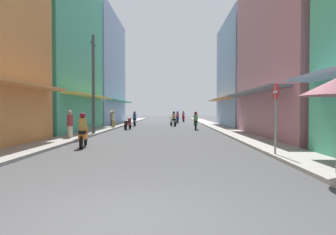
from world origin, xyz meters
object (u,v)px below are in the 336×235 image
(motorbike_red, at_px, (183,117))
(motorbike_green, at_px, (196,122))
(pedestrian_far, at_px, (70,125))
(pedestrian_crossing, at_px, (112,117))
(pedestrian_midway, at_px, (113,120))
(motorbike_silver, at_px, (135,119))
(utility_pole, at_px, (93,84))
(motorbike_orange, at_px, (83,132))
(motorbike_maroon, at_px, (128,124))
(motorbike_blue, at_px, (177,118))
(motorbike_white, at_px, (173,120))
(street_sign_no_entry, at_px, (276,109))

(motorbike_red, xyz_separation_m, motorbike_green, (0.42, -16.60, 0.00))
(pedestrian_far, relative_size, pedestrian_crossing, 0.98)
(motorbike_green, distance_m, pedestrian_midway, 7.81)
(pedestrian_far, xyz_separation_m, pedestrian_midway, (0.37, 10.44, -0.03))
(motorbike_silver, xyz_separation_m, pedestrian_far, (-1.87, -14.34, 0.14))
(motorbike_silver, relative_size, utility_pole, 0.27)
(motorbike_orange, relative_size, motorbike_green, 1.00)
(motorbike_maroon, height_order, utility_pole, utility_pole)
(motorbike_blue, height_order, pedestrian_far, pedestrian_far)
(motorbike_blue, xyz_separation_m, pedestrian_crossing, (-6.69, -8.65, 0.26))
(motorbike_orange, height_order, pedestrian_far, pedestrian_far)
(motorbike_orange, xyz_separation_m, pedestrian_midway, (-1.46, 13.90, 0.11))
(motorbike_blue, height_order, motorbike_white, same)
(motorbike_orange, bearing_deg, pedestrian_midway, 96.00)
(motorbike_red, distance_m, utility_pole, 23.20)
(motorbike_orange, bearing_deg, street_sign_no_entry, -19.47)
(motorbike_maroon, height_order, pedestrian_midway, pedestrian_midway)
(motorbike_maroon, xyz_separation_m, pedestrian_crossing, (-2.16, 3.67, 0.46))
(motorbike_white, xyz_separation_m, utility_pole, (-5.47, -10.85, 2.76))
(motorbike_blue, distance_m, motorbike_red, 4.16)
(motorbike_white, bearing_deg, pedestrian_midway, -148.19)
(motorbike_green, relative_size, pedestrian_crossing, 1.05)
(motorbike_orange, xyz_separation_m, motorbike_silver, (0.04, 17.80, 0.00))
(motorbike_orange, height_order, motorbike_red, same)
(pedestrian_crossing, bearing_deg, pedestrian_midway, -75.02)
(motorbike_maroon, xyz_separation_m, motorbike_red, (5.47, 16.37, 0.20))
(motorbike_silver, distance_m, pedestrian_midway, 4.18)
(motorbike_red, xyz_separation_m, pedestrian_crossing, (-7.63, -12.70, 0.26))
(utility_pole, xyz_separation_m, street_sign_no_entry, (9.06, -9.28, -1.75))
(motorbike_white, height_order, pedestrian_crossing, pedestrian_crossing)
(motorbike_maroon, xyz_separation_m, motorbike_orange, (-0.19, -12.12, 0.20))
(motorbike_orange, height_order, utility_pole, utility_pole)
(motorbike_maroon, height_order, street_sign_no_entry, street_sign_no_entry)
(motorbike_blue, distance_m, motorbike_white, 7.08)
(pedestrian_far, bearing_deg, motorbike_orange, -62.11)
(motorbike_blue, bearing_deg, motorbike_red, 76.91)
(pedestrian_midway, distance_m, pedestrian_crossing, 1.96)
(motorbike_maroon, height_order, motorbike_orange, motorbike_orange)
(motorbike_orange, xyz_separation_m, motorbike_green, (6.08, 11.89, 0.00))
(motorbike_maroon, relative_size, motorbike_green, 1.00)
(street_sign_no_entry, bearing_deg, motorbike_orange, 160.53)
(motorbike_maroon, height_order, pedestrian_far, pedestrian_far)
(motorbike_blue, bearing_deg, pedestrian_crossing, -127.69)
(motorbike_red, height_order, street_sign_no_entry, street_sign_no_entry)
(motorbike_silver, distance_m, motorbike_green, 8.45)
(motorbike_green, xyz_separation_m, pedestrian_crossing, (-8.05, 3.90, 0.26))
(motorbike_maroon, xyz_separation_m, motorbike_white, (3.97, 5.27, 0.20))
(motorbike_maroon, relative_size, pedestrian_crossing, 1.05)
(motorbike_green, bearing_deg, street_sign_no_entry, -83.49)
(motorbike_orange, xyz_separation_m, pedestrian_far, (-1.83, 3.46, 0.14))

